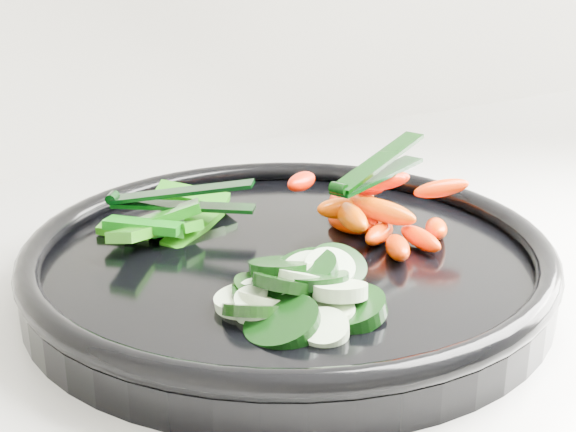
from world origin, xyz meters
TOP-DOWN VIEW (x-y plane):
  - veggie_tray at (-0.51, 1.64)m, footprint 0.38×0.38m
  - cucumber_pile at (-0.54, 1.58)m, footprint 0.12×0.12m
  - carrot_pile at (-0.43, 1.65)m, footprint 0.13×0.15m
  - pepper_pile at (-0.56, 1.73)m, footprint 0.12×0.11m
  - tong_carrot at (-0.43, 1.65)m, footprint 0.11×0.05m
  - tong_pepper at (-0.55, 1.73)m, footprint 0.10×0.08m

SIDE VIEW (x-z plane):
  - veggie_tray at x=-0.51m, z-range 0.93..0.97m
  - cucumber_pile at x=-0.54m, z-range 0.94..0.98m
  - pepper_pile at x=-0.56m, z-range 0.94..0.98m
  - carrot_pile at x=-0.43m, z-range 0.95..1.00m
  - tong_pepper at x=-0.55m, z-range 0.97..0.99m
  - tong_carrot at x=-0.43m, z-range 0.99..1.02m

